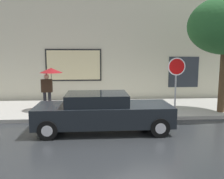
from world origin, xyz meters
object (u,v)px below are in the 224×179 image
fire_hydrant (87,105)px  parked_car (102,112)px  pedestrian_with_umbrella (50,76)px  stop_sign (176,74)px

fire_hydrant → parked_car: bearing=-71.9°
fire_hydrant → pedestrian_with_umbrella: (-1.73, 0.92, 1.18)m
parked_car → pedestrian_with_umbrella: (-2.32, 2.75, 1.03)m
fire_hydrant → stop_sign: bearing=-2.4°
pedestrian_with_umbrella → stop_sign: bearing=-11.1°
stop_sign → fire_hydrant: bearing=177.6°
fire_hydrant → stop_sign: (3.81, -0.16, 1.33)m
parked_car → pedestrian_with_umbrella: bearing=130.2°
fire_hydrant → pedestrian_with_umbrella: size_ratio=0.40×
parked_car → fire_hydrant: 1.93m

